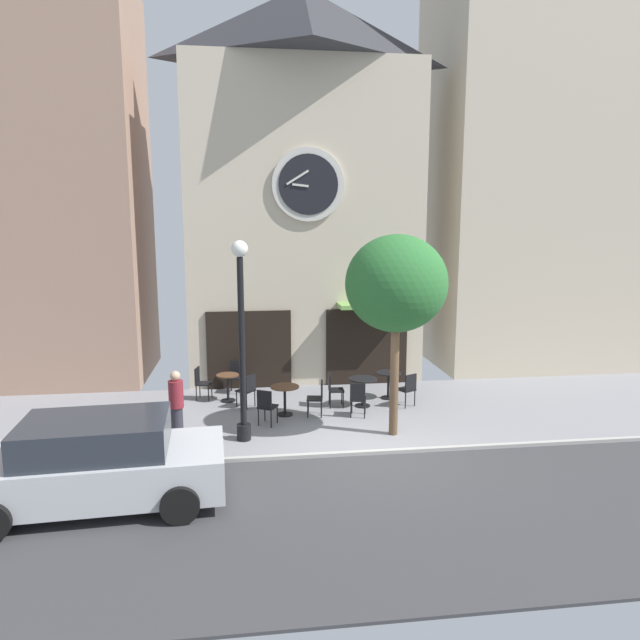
# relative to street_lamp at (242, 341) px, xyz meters

# --- Properties ---
(ground_plane) EXTENTS (27.46, 10.40, 0.13)m
(ground_plane) POSITION_rel_street_lamp_xyz_m (2.82, -1.03, -2.29)
(ground_plane) COLOR gray
(clock_building) EXTENTS (7.04, 3.99, 11.62)m
(clock_building) POSITION_rel_street_lamp_xyz_m (1.93, 5.49, 3.73)
(clock_building) COLOR beige
(clock_building) RESTS_ON ground_plane
(neighbor_building_left) EXTENTS (5.34, 4.13, 11.88)m
(neighbor_building_left) POSITION_rel_street_lamp_xyz_m (-5.68, 6.24, 3.67)
(neighbor_building_left) COLOR #9E7A66
(neighbor_building_left) RESTS_ON ground_plane
(neighbor_building_right) EXTENTS (6.53, 4.83, 15.93)m
(neighbor_building_right) POSITION_rel_street_lamp_xyz_m (9.75, 6.59, 5.70)
(neighbor_building_right) COLOR beige
(neighbor_building_right) RESTS_ON ground_plane
(street_lamp) EXTENTS (0.36, 0.36, 4.47)m
(street_lamp) POSITION_rel_street_lamp_xyz_m (0.00, 0.00, 0.00)
(street_lamp) COLOR black
(street_lamp) RESTS_ON ground_plane
(street_tree) EXTENTS (2.29, 2.06, 4.60)m
(street_tree) POSITION_rel_street_lamp_xyz_m (3.43, -0.09, 1.22)
(street_tree) COLOR brown
(street_tree) RESTS_ON ground_plane
(cafe_table_leftmost) EXTENTS (0.61, 0.61, 0.75)m
(cafe_table_leftmost) POSITION_rel_street_lamp_xyz_m (-0.44, 2.90, -1.78)
(cafe_table_leftmost) COLOR black
(cafe_table_leftmost) RESTS_ON ground_plane
(cafe_table_center_right) EXTENTS (0.73, 0.73, 0.76)m
(cafe_table_center_right) POSITION_rel_street_lamp_xyz_m (1.03, 1.56, -1.73)
(cafe_table_center_right) COLOR black
(cafe_table_center_right) RESTS_ON ground_plane
(cafe_table_center) EXTENTS (0.75, 0.75, 0.77)m
(cafe_table_center) POSITION_rel_street_lamp_xyz_m (3.14, 1.99, -1.71)
(cafe_table_center) COLOR black
(cafe_table_center) RESTS_ON ground_plane
(cafe_table_near_door) EXTENTS (0.68, 0.68, 0.75)m
(cafe_table_near_door) POSITION_rel_street_lamp_xyz_m (3.98, 2.59, -1.75)
(cafe_table_near_door) COLOR black
(cafe_table_near_door) RESTS_ON ground_plane
(cafe_chair_near_lamp) EXTENTS (0.54, 0.54, 0.90)m
(cafe_chair_near_lamp) POSITION_rel_street_lamp_xyz_m (0.54, 0.85, -1.74)
(cafe_chair_near_lamp) COLOR black
(cafe_chair_near_lamp) RESTS_ON ground_plane
(cafe_chair_under_awning) EXTENTS (0.47, 0.47, 0.90)m
(cafe_chair_under_awning) POSITION_rel_street_lamp_xyz_m (-0.22, 3.75, -1.74)
(cafe_chair_under_awning) COLOR black
(cafe_chair_under_awning) RESTS_ON ground_plane
(cafe_chair_corner) EXTENTS (0.56, 0.56, 0.90)m
(cafe_chair_corner) POSITION_rel_street_lamp_xyz_m (0.11, 2.28, -1.74)
(cafe_chair_corner) COLOR black
(cafe_chair_corner) RESTS_ON ground_plane
(cafe_chair_mid_row) EXTENTS (0.49, 0.49, 0.90)m
(cafe_chair_mid_row) POSITION_rel_street_lamp_xyz_m (2.85, 1.16, -1.74)
(cafe_chair_mid_row) COLOR black
(cafe_chair_mid_row) RESTS_ON ground_plane
(cafe_chair_curbside) EXTENTS (0.42, 0.42, 0.90)m
(cafe_chair_curbside) POSITION_rel_street_lamp_xyz_m (2.35, 2.07, -1.74)
(cafe_chair_curbside) COLOR black
(cafe_chair_curbside) RESTS_ON ground_plane
(cafe_chair_left_end) EXTENTS (0.46, 0.46, 0.90)m
(cafe_chair_left_end) POSITION_rel_street_lamp_xyz_m (1.86, 1.39, -1.74)
(cafe_chair_left_end) COLOR black
(cafe_chair_left_end) RESTS_ON ground_plane
(cafe_chair_facing_wall) EXTENTS (0.54, 0.54, 0.90)m
(cafe_chair_facing_wall) POSITION_rel_street_lamp_xyz_m (4.32, 1.82, -1.74)
(cafe_chair_facing_wall) COLOR black
(cafe_chair_facing_wall) RESTS_ON ground_plane
(cafe_chair_facing_street) EXTENTS (0.47, 0.47, 0.90)m
(cafe_chair_facing_street) POSITION_rel_street_lamp_xyz_m (-1.18, 3.16, -1.74)
(cafe_chair_facing_street) COLOR black
(cafe_chair_facing_street) RESTS_ON ground_plane
(pedestrian_maroon) EXTENTS (0.43, 0.43, 1.67)m
(pedestrian_maroon) POSITION_rel_street_lamp_xyz_m (-1.45, -0.08, -1.41)
(pedestrian_maroon) COLOR #2D2D38
(pedestrian_maroon) RESTS_ON ground_plane
(parked_car_silver) EXTENTS (4.40, 2.22, 1.55)m
(parked_car_silver) POSITION_rel_street_lamp_xyz_m (-2.49, -2.71, -1.51)
(parked_car_silver) COLOR #B7BABF
(parked_car_silver) RESTS_ON ground_plane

